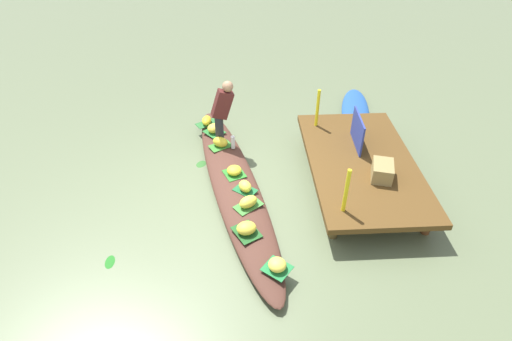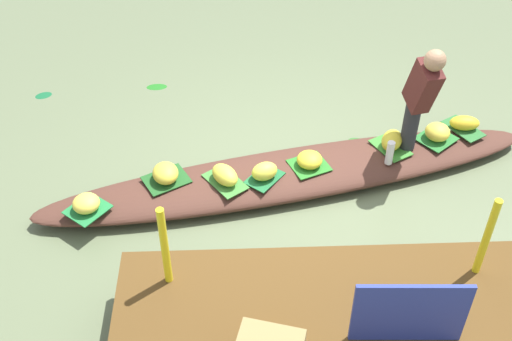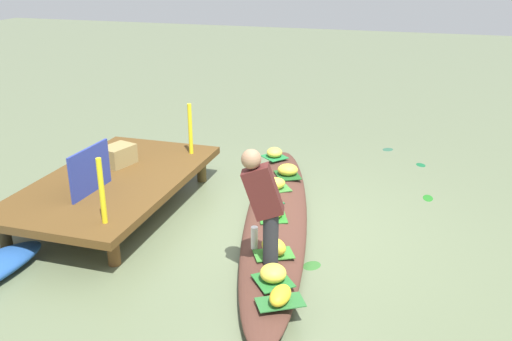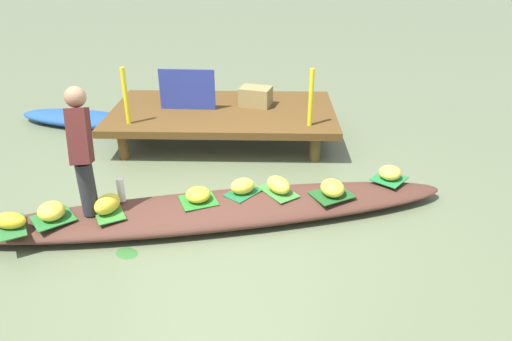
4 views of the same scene
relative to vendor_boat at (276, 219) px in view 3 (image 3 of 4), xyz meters
The scene contains 29 objects.
canal_water 0.11m from the vendor_boat, ahead, with size 40.00×40.00×0.00m, color #5F6C4C.
dock_platform 2.22m from the vendor_boat, 92.92° to the left, with size 3.20×1.80×0.46m.
vendor_boat is the anchor object (origin of this frame).
leaf_mat_0 1.25m from the vendor_boat, ahead, with size 0.41×0.32×0.01m, color #1E5320.
banana_bunch_0 1.26m from the vendor_boat, ahead, with size 0.29×0.25×0.17m, color yellow.
leaf_mat_1 0.70m from the vendor_boat, 17.79° to the left, with size 0.44×0.26×0.01m, color #3C7C33.
banana_bunch_1 0.72m from the vendor_boat, 17.79° to the left, with size 0.32×0.20×0.17m, color yellow.
leaf_mat_2 2.00m from the vendor_boat, 15.93° to the left, with size 0.35×0.32×0.01m, color #20773A.
banana_bunch_2 2.01m from the vendor_boat, 15.93° to the left, with size 0.25×0.25×0.15m, color #ECD44B.
leaf_mat_3 1.96m from the vendor_boat, 163.91° to the right, with size 0.44×0.24×0.01m, color #29692F.
banana_bunch_3 1.96m from the vendor_boat, 163.91° to the right, with size 0.31×0.18×0.15m, color gold.
leaf_mat_4 1.60m from the vendor_boat, 166.14° to the right, with size 0.36×0.33×0.01m, color #256E2D.
banana_bunch_4 1.61m from the vendor_boat, 166.14° to the right, with size 0.26×0.26×0.17m, color yellow.
leaf_mat_5 1.08m from the vendor_boat, 166.53° to the right, with size 0.42×0.26×0.01m, color #367E2C.
banana_bunch_5 1.09m from the vendor_boat, 166.53° to the right, with size 0.30×0.20×0.19m, color gold.
leaf_mat_6 0.35m from the vendor_boat, 32.14° to the left, with size 0.37×0.25×0.01m, color #1D6433.
banana_bunch_6 0.38m from the vendor_boat, 32.14° to the left, with size 0.26×0.19×0.17m, color yellow.
leaf_mat_7 0.21m from the vendor_boat, behind, with size 0.36×0.33×0.01m, color #287626.
banana_bunch_7 0.26m from the vendor_boat, behind, with size 0.26×0.25×0.14m, color yellow.
vendor_person 1.48m from the vendor_boat, behind, with size 0.27×0.46×1.24m.
water_bottle 1.00m from the vendor_boat, behind, with size 0.08×0.08×0.26m, color silver.
market_banner 2.37m from the vendor_boat, 105.54° to the left, with size 0.79×0.03×0.58m, color #2A3993.
railing_post_west 2.19m from the vendor_boat, 129.32° to the left, with size 0.06×0.06×0.75m, color yellow.
railing_post_east 2.07m from the vendor_boat, 55.83° to the left, with size 0.06×0.06×0.75m, color yellow.
produce_crate 2.46m from the vendor_boat, 81.56° to the left, with size 0.44×0.32×0.27m, color olive.
drifting_plant_0 3.65m from the vendor_boat, 17.60° to the right, with size 0.21×0.16×0.01m, color #29573F.
drifting_plant_1 3.31m from the vendor_boat, 30.59° to the right, with size 0.20×0.14×0.01m, color #145930.
drifting_plant_2 1.01m from the vendor_boat, 141.71° to the right, with size 0.23×0.18×0.01m, color #2F6628.
drifting_plant_3 2.36m from the vendor_boat, 50.46° to the right, with size 0.25×0.14×0.01m, color #1E6C1D.
Camera 3 is at (-6.11, -1.60, 3.21)m, focal length 39.22 mm.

